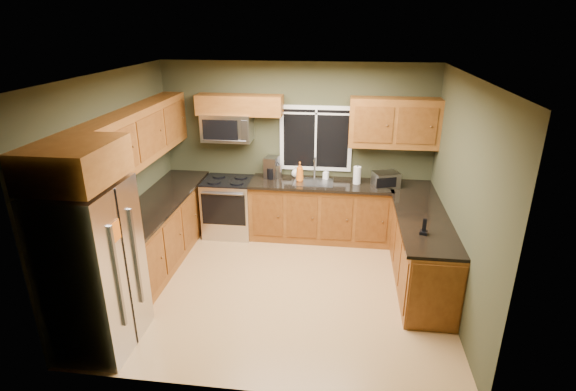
% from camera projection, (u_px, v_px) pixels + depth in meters
% --- Properties ---
extents(floor, '(4.20, 4.20, 0.00)m').
position_uv_depth(floor, '(281.00, 286.00, 5.89)').
color(floor, '#AC7F4B').
rests_on(floor, ground).
extents(ceiling, '(4.20, 4.20, 0.00)m').
position_uv_depth(ceiling, '(279.00, 75.00, 4.91)').
color(ceiling, white).
rests_on(ceiling, back_wall).
extents(back_wall, '(4.20, 0.00, 4.20)m').
position_uv_depth(back_wall, '(297.00, 150.00, 7.06)').
color(back_wall, '#353722').
rests_on(back_wall, ground).
extents(front_wall, '(4.20, 0.00, 4.20)m').
position_uv_depth(front_wall, '(249.00, 266.00, 3.74)').
color(front_wall, '#353722').
rests_on(front_wall, ground).
extents(left_wall, '(0.00, 3.60, 3.60)m').
position_uv_depth(left_wall, '(115.00, 183.00, 5.65)').
color(left_wall, '#353722').
rests_on(left_wall, ground).
extents(right_wall, '(0.00, 3.60, 3.60)m').
position_uv_depth(right_wall, '(461.00, 199.00, 5.15)').
color(right_wall, '#353722').
rests_on(right_wall, ground).
extents(window, '(1.12, 0.03, 1.02)m').
position_uv_depth(window, '(316.00, 138.00, 6.94)').
color(window, white).
rests_on(window, back_wall).
extents(base_cabinets_left, '(0.60, 2.65, 0.90)m').
position_uv_depth(base_cabinets_left, '(160.00, 232.00, 6.38)').
color(base_cabinets_left, brown).
rests_on(base_cabinets_left, ground).
extents(countertop_left, '(0.65, 2.65, 0.04)m').
position_uv_depth(countertop_left, '(158.00, 202.00, 6.21)').
color(countertop_left, black).
rests_on(countertop_left, base_cabinets_left).
extents(base_cabinets_back, '(2.17, 0.60, 0.90)m').
position_uv_depth(base_cabinets_back, '(320.00, 211.00, 7.07)').
color(base_cabinets_back, brown).
rests_on(base_cabinets_back, ground).
extents(countertop_back, '(2.17, 0.65, 0.04)m').
position_uv_depth(countertop_back, '(321.00, 184.00, 6.87)').
color(countertop_back, black).
rests_on(countertop_back, base_cabinets_back).
extents(base_cabinets_peninsula, '(0.60, 2.52, 0.90)m').
position_uv_depth(base_cabinets_peninsula, '(419.00, 245.00, 6.02)').
color(base_cabinets_peninsula, brown).
rests_on(base_cabinets_peninsula, ground).
extents(countertop_peninsula, '(0.65, 2.50, 0.04)m').
position_uv_depth(countertop_peninsula, '(421.00, 212.00, 5.86)').
color(countertop_peninsula, black).
rests_on(countertop_peninsula, base_cabinets_peninsula).
extents(upper_cabinets_left, '(0.33, 2.65, 0.72)m').
position_uv_depth(upper_cabinets_left, '(139.00, 135.00, 5.88)').
color(upper_cabinets_left, brown).
rests_on(upper_cabinets_left, left_wall).
extents(upper_cabinets_back_left, '(1.30, 0.33, 0.30)m').
position_uv_depth(upper_cabinets_back_left, '(240.00, 105.00, 6.75)').
color(upper_cabinets_back_left, brown).
rests_on(upper_cabinets_back_left, back_wall).
extents(upper_cabinets_back_right, '(1.30, 0.33, 0.72)m').
position_uv_depth(upper_cabinets_back_right, '(394.00, 123.00, 6.55)').
color(upper_cabinets_back_right, brown).
rests_on(upper_cabinets_back_right, back_wall).
extents(upper_cabinet_over_fridge, '(0.72, 0.90, 0.38)m').
position_uv_depth(upper_cabinet_over_fridge, '(74.00, 163.00, 4.16)').
color(upper_cabinet_over_fridge, brown).
rests_on(upper_cabinet_over_fridge, left_wall).
extents(refrigerator, '(0.74, 0.90, 1.80)m').
position_uv_depth(refrigerator, '(94.00, 269.00, 4.57)').
color(refrigerator, '#B7B7BC').
rests_on(refrigerator, ground).
extents(range, '(0.76, 0.69, 0.94)m').
position_uv_depth(range, '(229.00, 206.00, 7.20)').
color(range, '#B7B7BC').
rests_on(range, ground).
extents(microwave, '(0.76, 0.41, 0.42)m').
position_uv_depth(microwave, '(227.00, 127.00, 6.87)').
color(microwave, '#B7B7BC').
rests_on(microwave, back_wall).
extents(sink, '(0.60, 0.42, 0.36)m').
position_uv_depth(sink, '(314.00, 181.00, 6.89)').
color(sink, slate).
rests_on(sink, countertop_back).
extents(toaster_oven, '(0.43, 0.39, 0.23)m').
position_uv_depth(toaster_oven, '(386.00, 180.00, 6.66)').
color(toaster_oven, '#B7B7BC').
rests_on(toaster_oven, countertop_back).
extents(coffee_maker, '(0.23, 0.29, 0.33)m').
position_uv_depth(coffee_maker, '(271.00, 168.00, 7.05)').
color(coffee_maker, slate).
rests_on(coffee_maker, countertop_back).
extents(kettle, '(0.19, 0.19, 0.26)m').
position_uv_depth(kettle, '(277.00, 170.00, 7.06)').
color(kettle, '#B7B7BC').
rests_on(kettle, countertop_back).
extents(paper_towel_roll, '(0.13, 0.13, 0.29)m').
position_uv_depth(paper_towel_roll, '(357.00, 175.00, 6.78)').
color(paper_towel_roll, white).
rests_on(paper_towel_roll, countertop_back).
extents(soap_bottle_a, '(0.14, 0.14, 0.30)m').
position_uv_depth(soap_bottle_a, '(300.00, 172.00, 6.88)').
color(soap_bottle_a, orange).
rests_on(soap_bottle_a, countertop_back).
extents(soap_bottle_b, '(0.10, 0.10, 0.17)m').
position_uv_depth(soap_bottle_b, '(326.00, 174.00, 6.99)').
color(soap_bottle_b, white).
rests_on(soap_bottle_b, countertop_back).
extents(soap_bottle_c, '(0.17, 0.17, 0.17)m').
position_uv_depth(soap_bottle_c, '(296.00, 172.00, 7.09)').
color(soap_bottle_c, white).
rests_on(soap_bottle_c, countertop_back).
extents(cordless_phone, '(0.11, 0.11, 0.20)m').
position_uv_depth(cordless_phone, '(424.00, 230.00, 5.20)').
color(cordless_phone, black).
rests_on(cordless_phone, countertop_peninsula).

